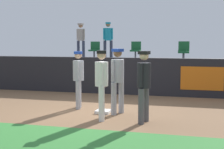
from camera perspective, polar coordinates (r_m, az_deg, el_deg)
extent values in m
plane|color=#846042|center=(9.24, -3.03, -6.69)|extent=(60.00, 60.00, 0.00)
cube|color=#388438|center=(6.38, -11.92, -12.53)|extent=(18.00, 2.80, 0.01)
cube|color=white|center=(9.08, -1.59, -6.66)|extent=(0.40, 0.40, 0.08)
cylinder|color=white|center=(8.39, -1.84, -4.90)|extent=(0.15, 0.15, 0.88)
cylinder|color=white|center=(8.08, -1.90, -5.32)|extent=(0.15, 0.15, 0.88)
cylinder|color=white|center=(8.13, -1.88, 0.10)|extent=(0.42, 0.42, 0.62)
sphere|color=tan|center=(8.09, -1.90, 3.52)|extent=(0.23, 0.23, 0.23)
cube|color=black|center=(8.09, -1.90, 4.05)|extent=(0.30, 0.30, 0.08)
cylinder|color=white|center=(8.33, -1.85, 0.37)|extent=(0.09, 0.09, 0.58)
cylinder|color=white|center=(7.92, -1.92, 0.09)|extent=(0.09, 0.09, 0.58)
ellipsoid|color=brown|center=(8.36, -1.16, -1.33)|extent=(0.17, 0.22, 0.28)
cylinder|color=#9EA3AD|center=(9.87, -5.94, -3.41)|extent=(0.14, 0.14, 0.85)
cylinder|color=#9EA3AD|center=(9.57, -6.09, -3.70)|extent=(0.14, 0.14, 0.85)
cylinder|color=#9EA3AD|center=(9.63, -6.06, 0.70)|extent=(0.40, 0.40, 0.60)
sphere|color=tan|center=(9.60, -6.09, 3.49)|extent=(0.22, 0.22, 0.22)
cube|color=#193899|center=(9.59, -6.09, 3.92)|extent=(0.29, 0.29, 0.08)
cylinder|color=#9EA3AD|center=(9.82, -5.96, 0.92)|extent=(0.09, 0.09, 0.56)
cylinder|color=#9EA3AD|center=(9.43, -6.17, 0.71)|extent=(0.09, 0.09, 0.56)
cylinder|color=#9EA3AD|center=(9.02, 1.66, -4.10)|extent=(0.15, 0.15, 0.90)
cylinder|color=#9EA3AD|center=(8.77, 0.32, -4.38)|extent=(0.15, 0.15, 0.90)
cylinder|color=#9EA3AD|center=(8.79, 1.01, 0.66)|extent=(0.46, 0.46, 0.63)
sphere|color=brown|center=(8.76, 1.02, 3.88)|extent=(0.23, 0.23, 0.23)
cube|color=#193899|center=(8.76, 1.02, 4.38)|extent=(0.33, 0.33, 0.08)
cylinder|color=#9EA3AD|center=(8.95, 1.87, 0.88)|extent=(0.09, 0.09, 0.59)
cylinder|color=#9EA3AD|center=(8.63, 0.12, 0.70)|extent=(0.09, 0.09, 0.59)
cylinder|color=#4C4C51|center=(8.10, 6.12, -5.33)|extent=(0.15, 0.15, 0.88)
cylinder|color=#4C4C51|center=(7.81, 5.25, -5.74)|extent=(0.15, 0.15, 0.88)
cylinder|color=black|center=(7.85, 5.75, -0.16)|extent=(0.41, 0.41, 0.62)
sphere|color=beige|center=(7.81, 5.78, 3.37)|extent=(0.23, 0.23, 0.23)
cube|color=black|center=(7.81, 5.79, 3.91)|extent=(0.29, 0.29, 0.08)
cylinder|color=black|center=(8.03, 6.30, 0.11)|extent=(0.09, 0.09, 0.58)
cylinder|color=black|center=(7.66, 5.18, -0.16)|extent=(0.09, 0.09, 0.58)
cube|color=black|center=(12.28, 1.59, -0.25)|extent=(18.00, 0.24, 1.41)
cube|color=orange|center=(11.85, 15.83, -0.68)|extent=(1.50, 0.02, 0.85)
cube|color=#59595E|center=(14.79, 3.83, 0.35)|extent=(18.00, 4.80, 1.20)
cylinder|color=#4C4C51|center=(13.29, 12.71, 3.07)|extent=(0.08, 0.08, 0.40)
cube|color=#19592D|center=(13.28, 12.73, 3.93)|extent=(0.44, 0.44, 0.08)
cube|color=#19592D|center=(13.47, 12.78, 4.97)|extent=(0.44, 0.06, 0.40)
cylinder|color=#4C4C51|center=(15.09, 12.66, 3.38)|extent=(0.08, 0.08, 0.40)
cube|color=#19592D|center=(15.08, 12.67, 4.14)|extent=(0.46, 0.44, 0.08)
cube|color=#19592D|center=(15.27, 12.72, 5.05)|extent=(0.46, 0.06, 0.40)
cylinder|color=#4C4C51|center=(15.83, -3.22, 3.61)|extent=(0.08, 0.08, 0.40)
cube|color=#19592D|center=(15.83, -3.22, 4.34)|extent=(0.47, 0.44, 0.08)
cube|color=#19592D|center=(16.00, -3.02, 5.21)|extent=(0.47, 0.06, 0.40)
cylinder|color=#4C4C51|center=(15.33, 4.22, 3.54)|extent=(0.08, 0.08, 0.40)
cube|color=#19592D|center=(15.32, 4.23, 4.28)|extent=(0.47, 0.44, 0.08)
cube|color=#19592D|center=(15.50, 4.36, 5.19)|extent=(0.47, 0.06, 0.40)
cylinder|color=#33384C|center=(16.41, -0.15, 4.56)|extent=(0.15, 0.15, 0.89)
cylinder|color=#33384C|center=(16.39, -1.28, 4.56)|extent=(0.15, 0.15, 0.89)
cylinder|color=teal|center=(16.40, -0.72, 7.23)|extent=(0.44, 0.44, 0.63)
sphere|color=#8C6647|center=(16.42, -0.72, 8.95)|extent=(0.23, 0.23, 0.23)
cube|color=teal|center=(16.43, -0.72, 9.21)|extent=(0.31, 0.31, 0.08)
cylinder|color=teal|center=(16.42, 0.02, 7.30)|extent=(0.09, 0.09, 0.59)
cylinder|color=teal|center=(16.39, -1.45, 7.30)|extent=(0.09, 0.09, 0.59)
cylinder|color=#33384C|center=(17.05, -5.14, 4.57)|extent=(0.15, 0.15, 0.89)
cylinder|color=#33384C|center=(17.22, -6.06, 4.58)|extent=(0.15, 0.15, 0.89)
cylinder|color=#A5998C|center=(17.14, -5.62, 7.10)|extent=(0.40, 0.40, 0.62)
sphere|color=#8C6647|center=(17.15, -5.64, 8.73)|extent=(0.23, 0.23, 0.23)
cube|color=#A5998C|center=(17.16, -5.64, 8.99)|extent=(0.29, 0.29, 0.08)
cylinder|color=#A5998C|center=(17.03, -5.03, 7.18)|extent=(0.09, 0.09, 0.58)
cylinder|color=#A5998C|center=(17.25, -6.22, 7.15)|extent=(0.09, 0.09, 0.58)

